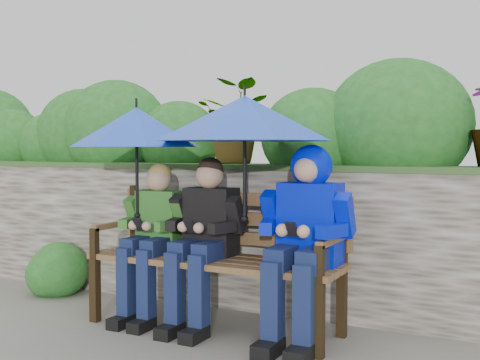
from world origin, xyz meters
The scene contains 8 objects.
ground centered at (0.00, 0.00, 0.00)m, with size 60.00×60.00×0.00m, color gray.
garden_backdrop centered at (-0.06, 1.58, 0.66)m, with size 8.03×2.84×1.83m.
park_bench centered at (-0.19, 0.17, 0.50)m, with size 1.66×0.49×0.88m.
boy_left centered at (-0.65, 0.10, 0.59)m, with size 0.45×0.52×1.04m.
boy_middle centered at (-0.26, 0.10, 0.61)m, with size 0.48×0.56×1.09m.
boy_right centered at (0.42, 0.10, 0.69)m, with size 0.54×0.65×1.17m.
umbrella_left centered at (-0.77, 0.10, 1.28)m, with size 0.87×0.87×0.81m.
umbrella_right centered at (0.03, 0.09, 1.33)m, with size 1.09×1.09×0.83m.
Camera 1 is at (1.66, -3.18, 1.14)m, focal length 45.00 mm.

